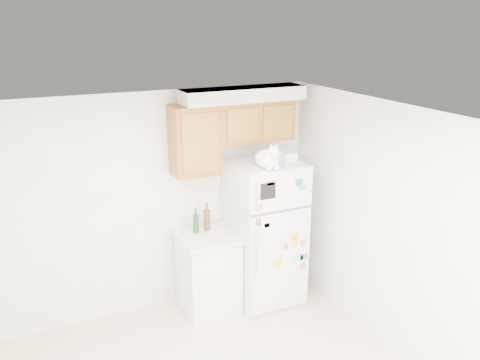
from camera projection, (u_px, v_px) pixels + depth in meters
room_shell at (221, 224)px, 3.99m from camera, size 3.84×4.04×2.52m
refrigerator at (265, 232)px, 5.88m from camera, size 0.76×0.78×1.70m
base_counter at (208, 272)px, 5.78m from camera, size 0.64×0.64×0.92m
cat at (269, 158)px, 5.33m from camera, size 0.29×0.43×0.30m
storage_box_back at (274, 156)px, 5.66m from camera, size 0.22×0.19×0.10m
storage_box_front at (290, 157)px, 5.64m from camera, size 0.17×0.13×0.09m
bottle_green at (196, 221)px, 5.65m from camera, size 0.07×0.07×0.28m
bottle_amber at (207, 217)px, 5.72m from camera, size 0.08×0.08×0.33m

